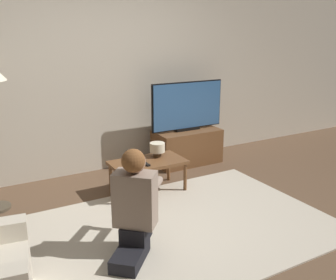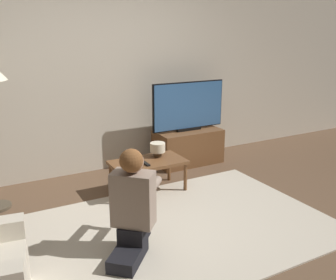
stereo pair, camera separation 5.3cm
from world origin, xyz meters
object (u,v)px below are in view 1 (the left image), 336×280
object	(u,v)px
coffee_table	(148,165)
table_lamp	(157,148)
person_kneeling	(135,203)
tv	(187,106)

from	to	relation	value
coffee_table	table_lamp	size ratio (longest dim) A/B	4.73
coffee_table	person_kneeling	size ratio (longest dim) A/B	0.93
tv	coffee_table	world-z (taller)	tv
tv	person_kneeling	size ratio (longest dim) A/B	1.20
tv	coffee_table	distance (m)	1.23
person_kneeling	table_lamp	size ratio (longest dim) A/B	5.09
tv	table_lamp	bearing A→B (deg)	-144.05
coffee_table	table_lamp	distance (m)	0.24
tv	coffee_table	bearing A→B (deg)	-145.52
coffee_table	table_lamp	bearing A→B (deg)	27.20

